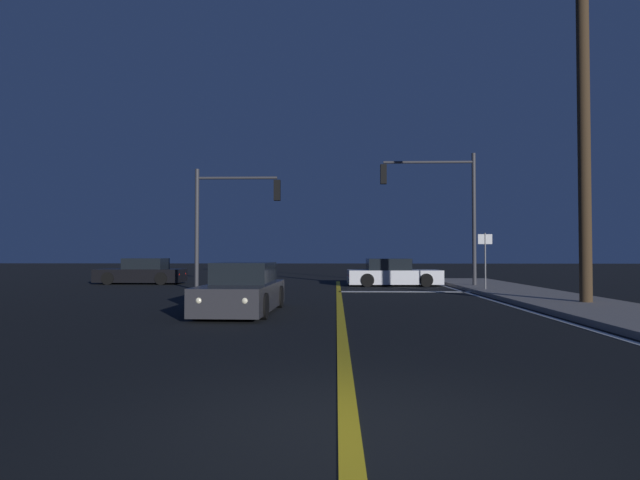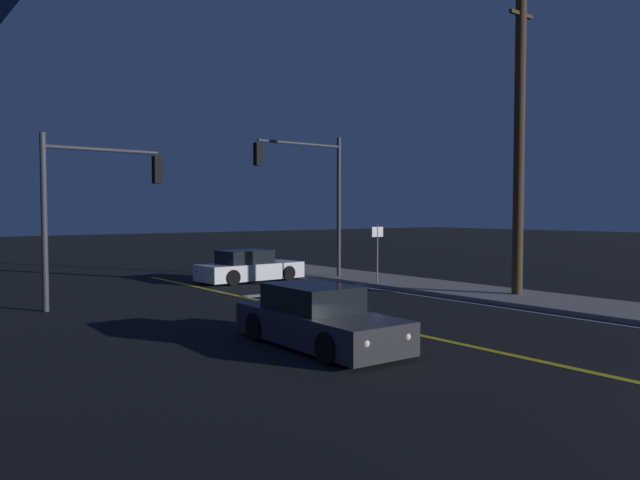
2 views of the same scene
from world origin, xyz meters
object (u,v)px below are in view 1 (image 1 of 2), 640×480
street_sign_corner (485,253)px  car_lead_oncoming_black (142,273)px  traffic_signal_far_left (228,209)px  traffic_signal_near_right (441,198)px  car_distant_tail_charcoal (243,291)px  car_mid_block_white (393,274)px  utility_pole_right (584,119)px

street_sign_corner → car_lead_oncoming_black: bearing=160.2°
car_lead_oncoming_black → traffic_signal_far_left: bearing=-128.3°
traffic_signal_near_right → traffic_signal_far_left: size_ratio=1.17×
car_distant_tail_charcoal → car_mid_block_white: size_ratio=0.99×
car_distant_tail_charcoal → street_sign_corner: size_ratio=1.89×
car_distant_tail_charcoal → traffic_signal_far_left: traffic_signal_far_left is taller
car_lead_oncoming_black → traffic_signal_near_right: traffic_signal_near_right is taller
car_distant_tail_charcoal → traffic_signal_near_right: traffic_signal_near_right is taller
traffic_signal_far_left → car_mid_block_white: bearing=22.7°
utility_pole_right → street_sign_corner: (-1.40, 5.51, -3.99)m
car_distant_tail_charcoal → street_sign_corner: street_sign_corner is taller
car_distant_tail_charcoal → traffic_signal_near_right: (7.33, 10.04, 3.57)m
car_distant_tail_charcoal → utility_pole_right: size_ratio=0.42×
car_mid_block_white → utility_pole_right: 12.15m
traffic_signal_far_left → traffic_signal_near_right: bearing=8.4°
utility_pole_right → street_sign_corner: bearing=104.3°
traffic_signal_far_left → utility_pole_right: (12.13, -6.91, 2.08)m
street_sign_corner → car_distant_tail_charcoal: bearing=-139.7°
street_sign_corner → traffic_signal_far_left: bearing=172.6°
car_distant_tail_charcoal → car_lead_oncoming_black: (-7.66, 13.06, 0.00)m
car_lead_oncoming_black → traffic_signal_far_left: traffic_signal_far_left is taller
car_distant_tail_charcoal → traffic_signal_near_right: bearing=-124.5°
traffic_signal_far_left → utility_pole_right: utility_pole_right is taller
car_distant_tail_charcoal → traffic_signal_near_right: 12.93m
car_distant_tail_charcoal → traffic_signal_far_left: 9.39m
car_mid_block_white → traffic_signal_far_left: (-7.50, -3.13, 2.96)m
traffic_signal_near_right → street_sign_corner: bearing=113.3°
car_mid_block_white → car_lead_oncoming_black: bearing=-98.2°
car_mid_block_white → car_lead_oncoming_black: (-12.96, 1.29, -0.00)m
utility_pole_right → street_sign_corner: 6.94m
car_distant_tail_charcoal → car_mid_block_white: bearing=-112.6°
street_sign_corner → traffic_signal_near_right: bearing=113.3°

